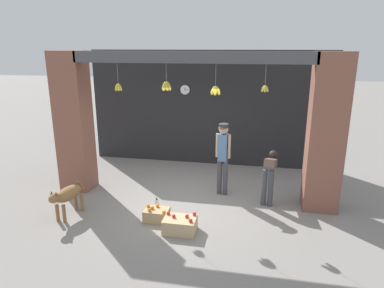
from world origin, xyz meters
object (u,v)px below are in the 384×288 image
(dog, at_px, (67,195))
(fruit_crate_oranges, at_px, (157,214))
(wall_clock, at_px, (185,90))
(water_bottle, at_px, (157,204))
(shopkeeper, at_px, (223,153))
(fruit_crate_apples, at_px, (180,225))
(worker_stooping, at_px, (270,171))

(dog, xyz_separation_m, fruit_crate_oranges, (1.78, 0.20, -0.34))
(dog, distance_m, wall_clock, 4.44)
(fruit_crate_oranges, distance_m, water_bottle, 0.49)
(shopkeeper, height_order, fruit_crate_oranges, shopkeeper)
(fruit_crate_oranges, bearing_deg, water_bottle, 106.61)
(fruit_crate_apples, distance_m, wall_clock, 4.47)
(shopkeeper, xyz_separation_m, worker_stooping, (1.05, -0.18, -0.29))
(shopkeeper, bearing_deg, wall_clock, -48.09)
(fruit_crate_oranges, bearing_deg, dog, -173.50)
(wall_clock, bearing_deg, worker_stooping, -43.74)
(water_bottle, height_order, wall_clock, wall_clock)
(water_bottle, bearing_deg, wall_clock, 91.07)
(fruit_crate_oranges, distance_m, wall_clock, 4.12)
(worker_stooping, height_order, fruit_crate_oranges, worker_stooping)
(wall_clock, bearing_deg, fruit_crate_apples, -79.20)
(dog, bearing_deg, fruit_crate_apples, 97.32)
(dog, relative_size, fruit_crate_oranges, 2.09)
(fruit_crate_oranges, bearing_deg, worker_stooping, 31.14)
(worker_stooping, relative_size, fruit_crate_apples, 1.77)
(dog, distance_m, shopkeeper, 3.41)
(worker_stooping, height_order, fruit_crate_apples, worker_stooping)
(dog, relative_size, shopkeeper, 0.59)
(wall_clock, bearing_deg, fruit_crate_oranges, -86.86)
(fruit_crate_oranges, bearing_deg, fruit_crate_apples, -31.07)
(dog, relative_size, water_bottle, 4.08)
(shopkeeper, relative_size, wall_clock, 6.03)
(dog, relative_size, worker_stooping, 0.94)
(shopkeeper, relative_size, fruit_crate_apples, 2.81)
(dog, height_order, worker_stooping, worker_stooping)
(shopkeeper, bearing_deg, dog, 39.75)
(water_bottle, bearing_deg, worker_stooping, 20.15)
(shopkeeper, height_order, water_bottle, shopkeeper)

